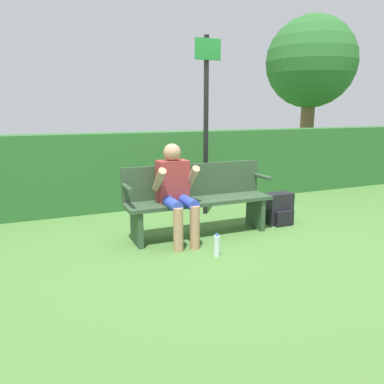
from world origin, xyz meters
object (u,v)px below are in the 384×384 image
at_px(park_bench, 198,198).
at_px(backpack, 279,209).
at_px(tree, 311,64).
at_px(person_seated, 176,188).
at_px(signpost, 206,115).
at_px(water_bottle, 217,246).

height_order(park_bench, backpack, park_bench).
bearing_deg(tree, person_seated, -143.57).
height_order(backpack, signpost, signpost).
height_order(water_bottle, tree, tree).
distance_m(park_bench, tree, 6.00).
height_order(park_bench, water_bottle, park_bench).
bearing_deg(person_seated, park_bench, 21.65).
height_order(park_bench, signpost, signpost).
bearing_deg(signpost, tree, 33.06).
distance_m(park_bench, person_seated, 0.41).
distance_m(park_bench, backpack, 1.23).
bearing_deg(person_seated, tree, 36.43).
relative_size(signpost, tree, 0.68).
bearing_deg(water_bottle, person_seated, 109.64).
relative_size(backpack, tree, 0.11).
xyz_separation_m(park_bench, person_seated, (-0.34, -0.14, 0.17)).
bearing_deg(park_bench, signpost, 59.22).
distance_m(backpack, signpost, 1.68).
xyz_separation_m(backpack, tree, (3.25, 3.45, 2.41)).
bearing_deg(person_seated, backpack, 3.54).
height_order(signpost, tree, tree).
height_order(person_seated, tree, tree).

